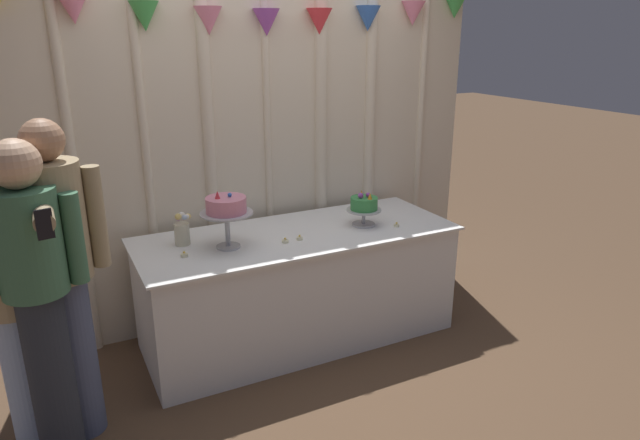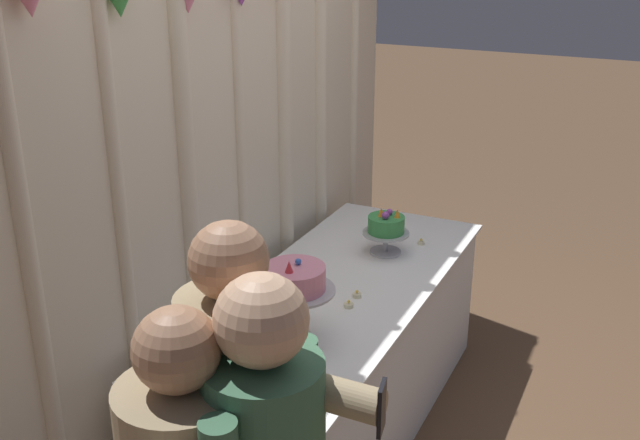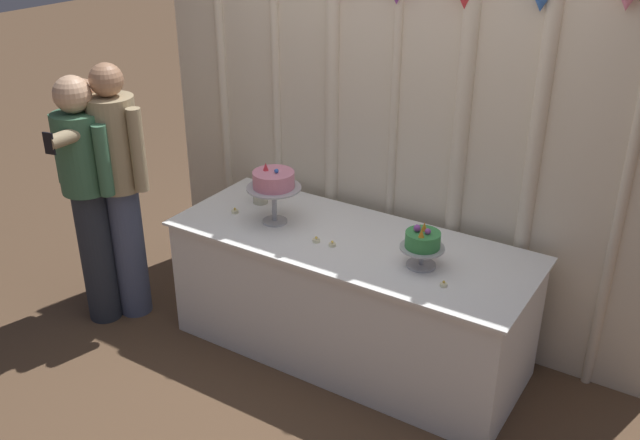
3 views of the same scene
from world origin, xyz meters
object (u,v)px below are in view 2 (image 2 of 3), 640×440
at_px(tealight_near_left, 349,305).
at_px(tealight_far_right, 421,243).
at_px(tealight_far_left, 267,374).
at_px(tealight_near_right, 357,295).
at_px(cake_display_nearright, 386,227).
at_px(cake_table, 335,360).
at_px(flower_vase, 225,337).
at_px(cake_display_nearleft, 295,283).

xyz_separation_m(tealight_near_left, tealight_far_right, (0.78, -0.06, -0.00)).
relative_size(tealight_far_left, tealight_near_right, 1.07).
bearing_deg(tealight_far_left, cake_display_nearright, 0.56).
xyz_separation_m(cake_table, tealight_near_right, (-0.04, -0.12, 0.39)).
relative_size(flower_vase, tealight_far_left, 4.71).
height_order(tealight_far_left, tealight_near_left, same).
bearing_deg(tealight_near_right, cake_display_nearright, 6.89).
height_order(tealight_far_left, tealight_near_right, same).
bearing_deg(cake_display_nearleft, cake_table, 5.51).
bearing_deg(tealight_far_left, flower_vase, 77.77).
height_order(tealight_near_left, tealight_near_right, same).
relative_size(tealight_far_left, tealight_near_left, 0.99).
height_order(cake_table, cake_display_nearright, cake_display_nearright).
relative_size(flower_vase, tealight_far_right, 5.34).
xyz_separation_m(cake_display_nearleft, tealight_far_right, (1.12, -0.14, -0.24)).
relative_size(cake_table, tealight_near_right, 52.67).
bearing_deg(cake_display_nearright, tealight_far_left, -179.44).
bearing_deg(flower_vase, cake_display_nearright, -9.32).
relative_size(cake_table, cake_display_nearleft, 5.73).
bearing_deg(cake_display_nearleft, tealight_near_left, -13.38).
height_order(flower_vase, tealight_far_right, flower_vase).
xyz_separation_m(tealight_near_left, tealight_near_right, (0.10, 0.00, 0.00)).
relative_size(cake_table, tealight_far_right, 55.80).
xyz_separation_m(cake_display_nearleft, tealight_near_right, (0.44, -0.08, -0.24)).
height_order(cake_table, cake_display_nearleft, cake_display_nearleft).
bearing_deg(flower_vase, tealight_near_right, -20.67).
xyz_separation_m(cake_table, tealight_near_left, (-0.14, -0.13, 0.39)).
bearing_deg(tealight_far_right, cake_display_nearright, 145.17).
height_order(cake_display_nearleft, tealight_near_right, cake_display_nearleft).
bearing_deg(tealight_near_left, cake_display_nearleft, 166.62).
bearing_deg(tealight_far_right, cake_table, 163.63).
bearing_deg(tealight_near_left, tealight_far_left, 175.03).
height_order(tealight_far_left, tealight_far_right, tealight_far_left).
bearing_deg(cake_table, tealight_far_left, -174.44).
xyz_separation_m(cake_display_nearright, flower_vase, (-1.17, 0.19, -0.05)).
bearing_deg(tealight_near_right, cake_table, 70.56).
distance_m(tealight_far_left, tealight_far_right, 1.40).
xyz_separation_m(cake_display_nearleft, tealight_near_left, (0.34, -0.08, -0.24)).
xyz_separation_m(tealight_far_left, tealight_far_right, (1.40, -0.11, -0.00)).
distance_m(cake_display_nearleft, cake_display_nearright, 0.95).
relative_size(cake_table, tealight_near_left, 48.74).
bearing_deg(tealight_far_right, tealight_far_left, 175.33).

